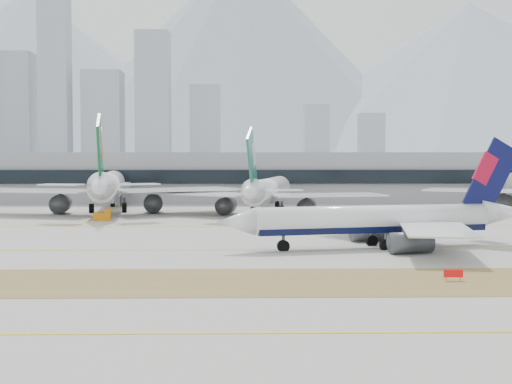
{
  "coord_description": "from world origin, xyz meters",
  "views": [
    {
      "loc": [
        5.1,
        -111.26,
        14.28
      ],
      "look_at": [
        7.48,
        18.0,
        7.5
      ],
      "focal_mm": 50.0,
      "sensor_mm": 36.0,
      "label": 1
    }
  ],
  "objects_px": {
    "widebody_eva": "(108,188)",
    "widebody_cathay": "(267,192)",
    "terminal": "(227,176)",
    "taxiing_airliner": "(384,221)"
  },
  "relations": [
    {
      "from": "widebody_eva",
      "to": "widebody_cathay",
      "type": "relative_size",
      "value": 1.16
    },
    {
      "from": "widebody_cathay",
      "to": "terminal",
      "type": "xyz_separation_m",
      "value": [
        -10.77,
        57.22,
        2.08
      ]
    },
    {
      "from": "taxiing_airliner",
      "to": "terminal",
      "type": "relative_size",
      "value": 0.18
    },
    {
      "from": "widebody_eva",
      "to": "widebody_cathay",
      "type": "height_order",
      "value": "widebody_eva"
    },
    {
      "from": "taxiing_airliner",
      "to": "widebody_cathay",
      "type": "height_order",
      "value": "widebody_cathay"
    },
    {
      "from": "taxiing_airliner",
      "to": "widebody_cathay",
      "type": "bearing_deg",
      "value": -87.89
    },
    {
      "from": "widebody_eva",
      "to": "widebody_cathay",
      "type": "bearing_deg",
      "value": -106.28
    },
    {
      "from": "taxiing_airliner",
      "to": "terminal",
      "type": "distance_m",
      "value": 120.54
    },
    {
      "from": "taxiing_airliner",
      "to": "widebody_eva",
      "type": "distance_m",
      "value": 86.38
    },
    {
      "from": "widebody_cathay",
      "to": "terminal",
      "type": "bearing_deg",
      "value": 21.63
    }
  ]
}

